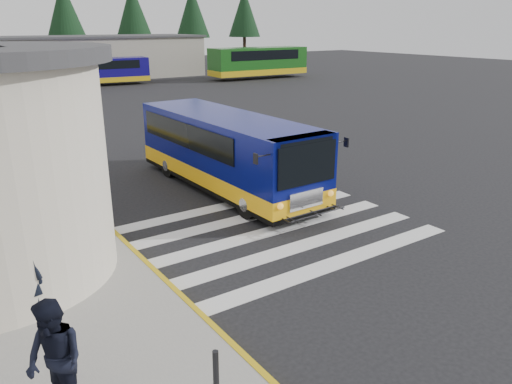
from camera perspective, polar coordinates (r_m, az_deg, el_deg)
ground at (r=14.43m, az=1.20°, el=-3.11°), size 140.00×140.00×0.00m
curb_strip at (r=16.23m, az=-19.08°, el=-1.36°), size 0.12×34.00×0.16m
crosswalk at (r=13.56m, az=1.45°, el=-4.57°), size 8.00×5.35×0.01m
depot_building at (r=54.75m, az=-20.42°, el=14.18°), size 26.40×8.40×4.20m
tree_line at (r=62.50m, az=-22.66°, el=18.66°), size 58.40×4.40×10.00m
transit_bus at (r=16.80m, az=-3.37°, el=4.32°), size 3.23×8.92×2.50m
pedestrian_a at (r=10.10m, az=-24.39°, el=-8.55°), size 0.57×0.73×1.75m
pedestrian_b at (r=7.60m, az=-21.99°, el=-17.47°), size 0.95×1.06×1.79m
bollard at (r=7.36m, az=-4.56°, el=-20.95°), size 0.09×0.09×1.04m
far_bus_a at (r=48.52m, az=-17.10°, el=13.17°), size 8.21×3.01×2.07m
far_bus_b at (r=52.47m, az=0.27°, el=14.73°), size 10.35×3.22×2.65m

